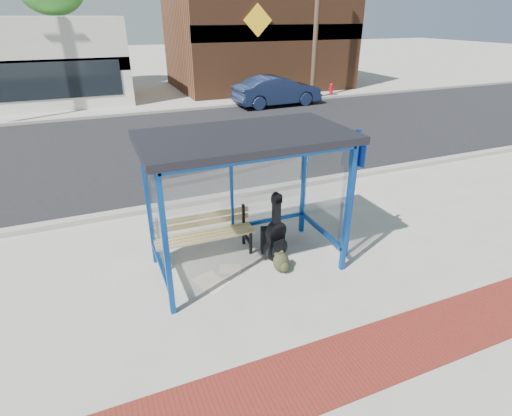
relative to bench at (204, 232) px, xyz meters
name	(u,v)px	position (x,y,z in m)	size (l,w,h in m)	color
ground	(247,265)	(0.60, -0.61, -0.48)	(120.00, 120.00, 0.00)	#B2ADA0
brick_paver_strip	(323,372)	(0.60, -3.21, -0.48)	(60.00, 1.00, 0.01)	maroon
curb_near	(203,200)	(0.60, 2.29, -0.42)	(60.00, 0.25, 0.12)	gray
street_asphalt	(163,145)	(0.60, 7.39, -0.48)	(60.00, 10.00, 0.00)	black
curb_far	(141,113)	(0.60, 12.49, -0.42)	(60.00, 0.25, 0.12)	gray
far_sidewalk	(136,106)	(0.60, 14.39, -0.48)	(60.00, 4.00, 0.01)	#B2ADA0
bus_shelter	(244,154)	(0.60, -0.54, 1.59)	(3.30, 1.80, 2.42)	navy
storefront_brown	(258,31)	(8.60, 17.88, 2.72)	(10.00, 7.08, 6.40)	#59331E
utility_pole_east	(317,14)	(9.60, 12.79, 3.62)	(1.60, 0.24, 8.00)	#4C3826
bench	(204,232)	(0.00, 0.00, 0.00)	(1.82, 0.49, 0.86)	black
guitar_bag	(276,237)	(1.15, -0.63, -0.03)	(0.47, 0.23, 1.25)	black
suitcase	(269,240)	(1.15, -0.35, -0.23)	(0.36, 0.28, 0.55)	black
backpack	(282,263)	(1.08, -1.02, -0.31)	(0.34, 0.32, 0.37)	#2B2D19
sign_post	(352,189)	(2.41, -1.01, 0.86)	(0.15, 0.29, 2.39)	navy
newspaper_a	(230,269)	(0.27, -0.61, -0.48)	(0.38, 0.30, 0.01)	white
newspaper_b	(215,285)	(-0.11, -0.95, -0.48)	(0.43, 0.34, 0.01)	white
newspaper_c	(207,279)	(-0.20, -0.74, -0.48)	(0.41, 0.32, 0.01)	white
parked_car	(277,91)	(7.09, 11.85, 0.23)	(1.50, 4.31, 1.42)	#172342
fire_hydrant	(331,89)	(10.99, 13.10, -0.11)	(0.31, 0.20, 0.68)	#A20B14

